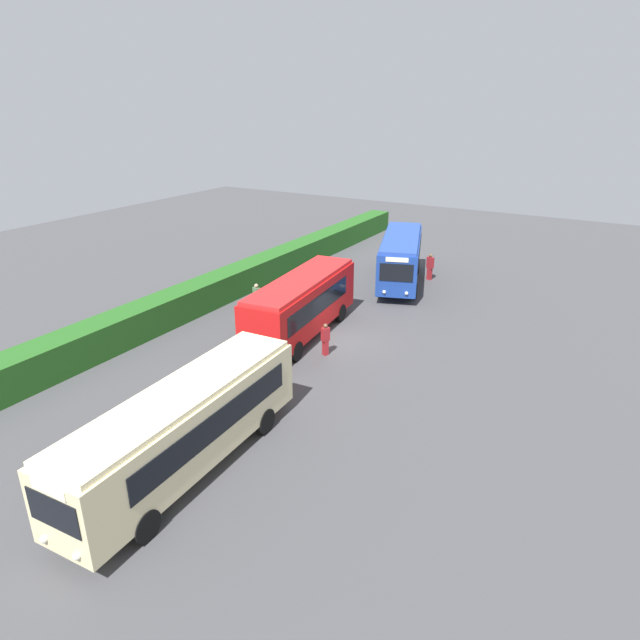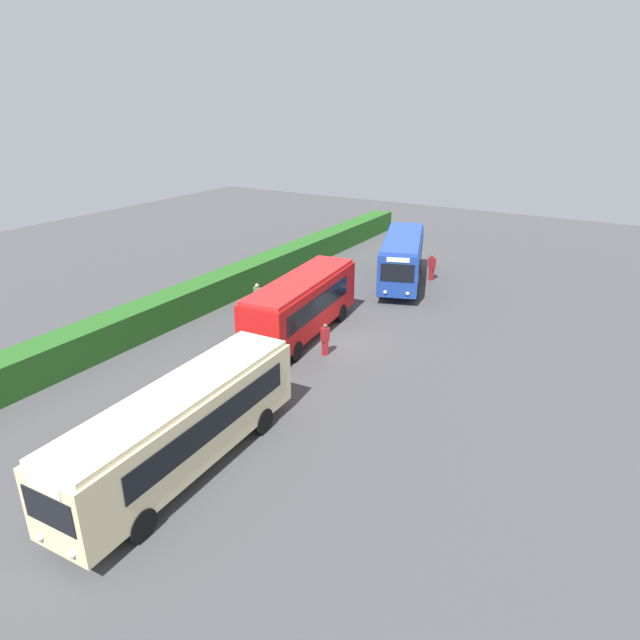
{
  "view_description": "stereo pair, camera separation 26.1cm",
  "coord_description": "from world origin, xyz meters",
  "px_view_note": "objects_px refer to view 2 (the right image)",
  "views": [
    {
      "loc": [
        -23.65,
        -12.7,
        11.9
      ],
      "look_at": [
        -0.66,
        0.65,
        1.25
      ],
      "focal_mm": 31.25,
      "sensor_mm": 36.0,
      "label": 1
    },
    {
      "loc": [
        -23.52,
        -12.93,
        11.9
      ],
      "look_at": [
        -0.66,
        0.65,
        1.25
      ],
      "focal_mm": 31.25,
      "sensor_mm": 36.0,
      "label": 2
    }
  ],
  "objects_px": {
    "bus_red": "(302,303)",
    "person_right": "(432,266)",
    "person_left": "(325,339)",
    "bus_cream": "(182,424)",
    "bus_blue": "(402,257)",
    "person_center": "(258,298)"
  },
  "relations": [
    {
      "from": "bus_red",
      "to": "person_right",
      "type": "distance_m",
      "value": 13.22
    },
    {
      "from": "bus_red",
      "to": "person_right",
      "type": "bearing_deg",
      "value": -16.74
    },
    {
      "from": "bus_red",
      "to": "person_left",
      "type": "relative_size",
      "value": 5.67
    },
    {
      "from": "bus_cream",
      "to": "person_right",
      "type": "height_order",
      "value": "bus_cream"
    },
    {
      "from": "bus_blue",
      "to": "person_center",
      "type": "relative_size",
      "value": 5.09
    },
    {
      "from": "bus_red",
      "to": "bus_cream",
      "type": "bearing_deg",
      "value": -172.74
    },
    {
      "from": "person_center",
      "to": "person_left",
      "type": "bearing_deg",
      "value": -94.95
    },
    {
      "from": "person_left",
      "to": "bus_blue",
      "type": "bearing_deg",
      "value": 121.15
    },
    {
      "from": "person_right",
      "to": "person_left",
      "type": "bearing_deg",
      "value": 20.93
    },
    {
      "from": "bus_cream",
      "to": "person_center",
      "type": "bearing_deg",
      "value": -155.33
    },
    {
      "from": "bus_cream",
      "to": "bus_red",
      "type": "bearing_deg",
      "value": -169.26
    },
    {
      "from": "bus_blue",
      "to": "person_center",
      "type": "distance_m",
      "value": 10.84
    },
    {
      "from": "bus_red",
      "to": "person_left",
      "type": "height_order",
      "value": "bus_red"
    },
    {
      "from": "bus_blue",
      "to": "person_center",
      "type": "xyz_separation_m",
      "value": [
        -9.56,
        5.04,
        -0.93
      ]
    },
    {
      "from": "bus_red",
      "to": "bus_blue",
      "type": "height_order",
      "value": "bus_blue"
    },
    {
      "from": "person_left",
      "to": "bus_cream",
      "type": "bearing_deg",
      "value": -61.69
    },
    {
      "from": "bus_cream",
      "to": "bus_red",
      "type": "relative_size",
      "value": 1.09
    },
    {
      "from": "person_left",
      "to": "person_right",
      "type": "height_order",
      "value": "person_right"
    },
    {
      "from": "bus_cream",
      "to": "person_left",
      "type": "bearing_deg",
      "value": -179.63
    },
    {
      "from": "bus_cream",
      "to": "bus_red",
      "type": "xyz_separation_m",
      "value": [
        11.77,
        2.76,
        0.06
      ]
    },
    {
      "from": "person_left",
      "to": "person_right",
      "type": "xyz_separation_m",
      "value": [
        14.38,
        -0.22,
        0.1
      ]
    },
    {
      "from": "bus_cream",
      "to": "person_center",
      "type": "relative_size",
      "value": 5.55
    }
  ]
}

